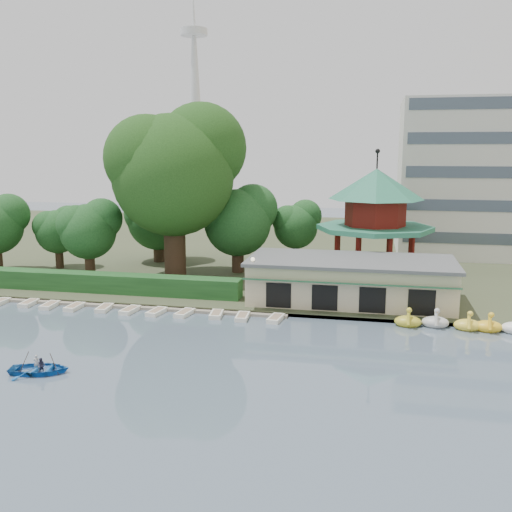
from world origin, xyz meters
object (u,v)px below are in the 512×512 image
(dock, at_px, (105,304))
(rowboat_with_passengers, at_px, (39,365))
(big_tree, at_px, (175,166))
(pavilion, at_px, (375,213))
(boathouse, at_px, (351,280))

(dock, height_order, rowboat_with_passengers, rowboat_with_passengers)
(rowboat_with_passengers, bearing_deg, big_tree, 90.23)
(pavilion, distance_m, rowboat_with_passengers, 37.54)
(pavilion, relative_size, rowboat_with_passengers, 2.27)
(boathouse, height_order, big_tree, big_tree)
(pavilion, bearing_deg, dock, -148.34)
(dock, xyz_separation_m, big_tree, (3.18, 11.01, 12.19))
(big_tree, relative_size, rowboat_with_passengers, 3.14)
(big_tree, distance_m, rowboat_with_passengers, 29.21)
(dock, xyz_separation_m, rowboat_with_passengers, (3.28, -15.72, 0.43))
(dock, xyz_separation_m, boathouse, (22.00, 4.77, 2.25))
(boathouse, distance_m, rowboat_with_passengers, 27.82)
(rowboat_with_passengers, bearing_deg, boathouse, 47.60)
(big_tree, bearing_deg, pavilion, 10.32)
(pavilion, height_order, big_tree, big_tree)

